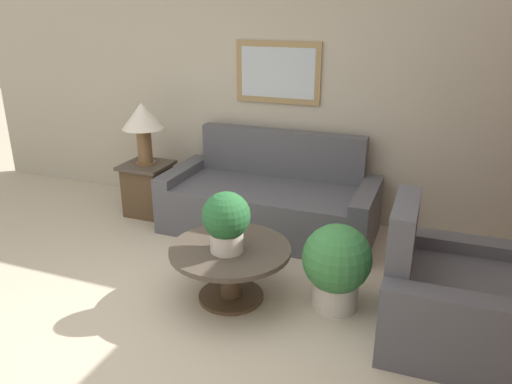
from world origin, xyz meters
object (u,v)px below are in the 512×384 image
couch_main (270,202)px  potted_plant_floor (337,264)px  side_table (148,188)px  coffee_table (230,261)px  table_lamp (143,121)px  potted_plant_on_table (226,220)px  armchair (451,299)px

couch_main → potted_plant_floor: size_ratio=3.14×
couch_main → side_table: 1.42m
couch_main → potted_plant_floor: couch_main is taller
side_table → potted_plant_floor: bearing=-24.7°
side_table → coffee_table: bearing=-39.0°
table_lamp → potted_plant_floor: (2.36, -1.09, -0.69)m
potted_plant_on_table → armchair: bearing=5.3°
couch_main → table_lamp: 1.60m
armchair → table_lamp: size_ratio=1.57×
side_table → armchair: bearing=-20.2°
couch_main → side_table: couch_main is taller
armchair → coffee_table: size_ratio=1.11×
armchair → side_table: armchair is taller
couch_main → side_table: size_ratio=3.69×
table_lamp → potted_plant_on_table: table_lamp is taller
couch_main → table_lamp: (-1.42, -0.08, 0.75)m
couch_main → potted_plant_on_table: size_ratio=4.53×
armchair → side_table: size_ratio=1.81×
couch_main → side_table: (-1.42, -0.08, -0.01)m
potted_plant_floor → side_table: bearing=155.3°
table_lamp → armchair: bearing=-20.2°
potted_plant_on_table → side_table: bearing=139.7°
couch_main → coffee_table: size_ratio=2.26×
side_table → potted_plant_on_table: size_ratio=1.23×
side_table → table_lamp: size_ratio=0.87×
couch_main → armchair: bearing=-35.2°
side_table → potted_plant_floor: (2.36, -1.09, 0.07)m
side_table → couch_main: bearing=3.3°
coffee_table → potted_plant_floor: size_ratio=1.39×
couch_main → potted_plant_floor: (0.95, -1.17, 0.06)m
coffee_table → potted_plant_on_table: (-0.00, -0.06, 0.38)m
couch_main → potted_plant_on_table: couch_main is taller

